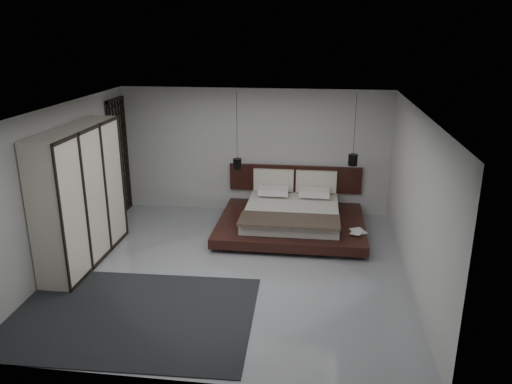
# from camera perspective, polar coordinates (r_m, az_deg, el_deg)

# --- Properties ---
(floor) EXTENTS (6.00, 6.00, 0.00)m
(floor) POSITION_cam_1_polar(r_m,az_deg,el_deg) (8.91, -2.72, -8.67)
(floor) COLOR gray
(floor) RESTS_ON ground
(ceiling) EXTENTS (6.00, 6.00, 0.00)m
(ceiling) POSITION_cam_1_polar(r_m,az_deg,el_deg) (8.04, -3.03, 9.42)
(ceiling) COLOR white
(ceiling) RESTS_ON wall_back
(wall_back) EXTENTS (6.00, 0.00, 6.00)m
(wall_back) POSITION_cam_1_polar(r_m,az_deg,el_deg) (11.23, -0.18, 4.68)
(wall_back) COLOR #B0B0AE
(wall_back) RESTS_ON floor
(wall_front) EXTENTS (6.00, 0.00, 6.00)m
(wall_front) POSITION_cam_1_polar(r_m,az_deg,el_deg) (5.67, -8.25, -9.58)
(wall_front) COLOR #B0B0AE
(wall_front) RESTS_ON floor
(wall_left) EXTENTS (0.00, 6.00, 6.00)m
(wall_left) POSITION_cam_1_polar(r_m,az_deg,el_deg) (9.36, -21.25, 0.65)
(wall_left) COLOR #B0B0AE
(wall_left) RESTS_ON floor
(wall_right) EXTENTS (0.00, 6.00, 6.00)m
(wall_right) POSITION_cam_1_polar(r_m,az_deg,el_deg) (8.40, 17.73, -0.92)
(wall_right) COLOR #B0B0AE
(wall_right) RESTS_ON floor
(lattice_screen) EXTENTS (0.05, 0.90, 2.60)m
(lattice_screen) POSITION_cam_1_polar(r_m,az_deg,el_deg) (11.49, -15.32, 3.83)
(lattice_screen) COLOR black
(lattice_screen) RESTS_ON floor
(bed) EXTENTS (2.96, 2.47, 1.11)m
(bed) POSITION_cam_1_polar(r_m,az_deg,el_deg) (10.42, 4.09, -2.79)
(bed) COLOR black
(bed) RESTS_ON floor
(book_lower) EXTENTS (0.35, 0.39, 0.03)m
(book_lower) POSITION_cam_1_polar(r_m,az_deg,el_deg) (9.81, 10.98, -4.53)
(book_lower) COLOR #99724C
(book_lower) RESTS_ON bed
(book_upper) EXTENTS (0.28, 0.32, 0.02)m
(book_upper) POSITION_cam_1_polar(r_m,az_deg,el_deg) (9.77, 10.88, -4.46)
(book_upper) COLOR #99724C
(book_upper) RESTS_ON book_lower
(pendant_left) EXTENTS (0.18, 0.18, 1.65)m
(pendant_left) POSITION_cam_1_polar(r_m,az_deg,el_deg) (10.71, -2.15, 3.29)
(pendant_left) COLOR black
(pendant_left) RESTS_ON ceiling
(pendant_right) EXTENTS (0.19, 0.19, 1.49)m
(pendant_right) POSITION_cam_1_polar(r_m,az_deg,el_deg) (10.55, 11.01, 3.64)
(pendant_right) COLOR black
(pendant_right) RESTS_ON ceiling
(wardrobe) EXTENTS (0.59, 2.49, 2.44)m
(wardrobe) POSITION_cam_1_polar(r_m,az_deg,el_deg) (9.30, -19.42, -0.43)
(wardrobe) COLOR silver
(wardrobe) RESTS_ON floor
(rug) EXTENTS (3.63, 2.64, 0.02)m
(rug) POSITION_cam_1_polar(r_m,az_deg,el_deg) (7.78, -13.97, -13.50)
(rug) COLOR black
(rug) RESTS_ON floor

